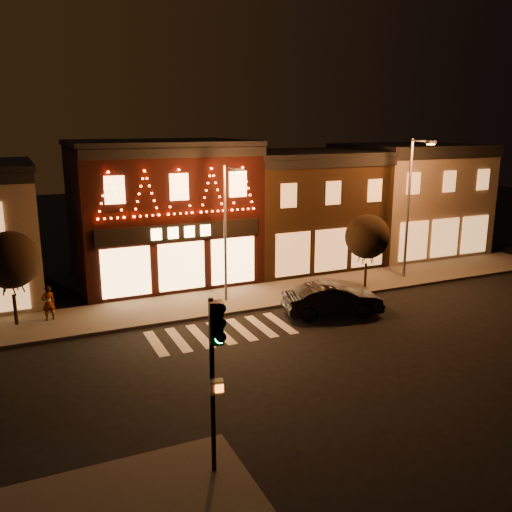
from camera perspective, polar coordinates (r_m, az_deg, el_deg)
ground at (r=21.60m, az=0.15°, el=-11.62°), size 120.00×120.00×0.00m
sidewalk_far at (r=29.15m, az=-2.79°, el=-4.64°), size 44.00×4.00×0.15m
building_pulp at (r=33.15m, az=-9.92°, el=4.69°), size 10.20×8.34×8.30m
building_right_a at (r=36.72m, az=4.64°, el=5.08°), size 9.20×8.28×7.50m
building_right_b at (r=41.76m, az=15.59°, el=5.87°), size 9.20×8.28×7.80m
traffic_signal_near at (r=14.02m, az=-4.32°, el=-10.14°), size 0.39×0.51×4.86m
streetlamp_mid at (r=27.75m, az=-3.04°, el=3.41°), size 0.55×1.62×7.05m
streetlamp_right at (r=33.38m, az=15.94°, el=5.86°), size 0.53×1.89×8.24m
tree_left at (r=27.03m, az=-24.35°, el=-0.40°), size 2.63×2.63×4.39m
tree_right at (r=31.15m, az=11.56°, el=2.00°), size 2.50×2.50×4.18m
dark_sedan at (r=27.14m, az=8.01°, el=-4.55°), size 5.10×2.64×1.60m
pedestrian at (r=27.61m, az=-20.90°, el=-4.61°), size 0.69×0.53×1.68m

